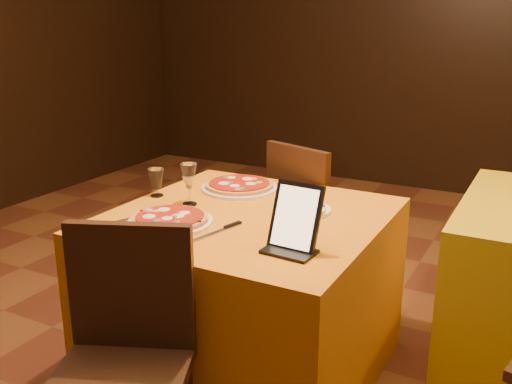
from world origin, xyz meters
The scene contains 13 objects.
wall_back centered at (0.00, 3.50, 1.40)m, with size 6.00×0.01×2.80m, color black.
main_table centered at (-0.04, 0.16, 0.38)m, with size 1.10×1.10×0.75m, color orange.
chair_main_near centered at (-0.04, -0.68, 0.46)m, with size 0.48×0.48×0.91m, color black, non-canonical shape.
chair_main_far centered at (-0.04, 0.98, 0.46)m, with size 0.45×0.45×0.91m, color black, non-canonical shape.
pizza_near centered at (-0.26, -0.09, 0.77)m, with size 0.34×0.34×0.03m.
pizza_far centered at (-0.26, 0.46, 0.77)m, with size 0.37×0.37×0.03m.
cutlet_dish centered at (0.15, 0.30, 0.76)m, with size 0.24×0.24×0.03m.
wine_glass centered at (-0.33, 0.15, 0.84)m, with size 0.08×0.08×0.19m, color #F7FE90, non-canonical shape.
water_glass centered at (-0.54, 0.18, 0.81)m, with size 0.08×0.08×0.13m, color silver, non-canonical shape.
tablet centered at (0.29, -0.09, 0.87)m, with size 0.18×0.02×0.24m, color black.
knife centered at (-0.04, -0.09, 0.75)m, with size 0.25×0.02×0.01m, color silver.
fork_near centered at (-0.44, -0.14, 0.75)m, with size 0.18×0.02×0.01m, color silver.
fork_far centered at (-0.12, 0.50, 0.75)m, with size 0.18×0.02×0.01m, color silver.
Camera 1 is at (1.06, -1.83, 1.53)m, focal length 40.00 mm.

